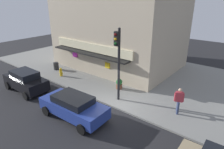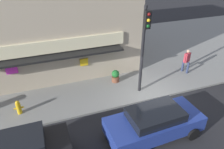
{
  "view_description": "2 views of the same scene",
  "coord_description": "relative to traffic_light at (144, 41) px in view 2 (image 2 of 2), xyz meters",
  "views": [
    {
      "loc": [
        7.4,
        -9.34,
        7.27
      ],
      "look_at": [
        -1.45,
        1.78,
        1.58
      ],
      "focal_mm": 31.48,
      "sensor_mm": 36.0,
      "label": 1
    },
    {
      "loc": [
        -5.6,
        -8.71,
        7.79
      ],
      "look_at": [
        -1.97,
        1.38,
        1.44
      ],
      "focal_mm": 33.92,
      "sensor_mm": 36.0,
      "label": 2
    }
  ],
  "objects": [
    {
      "name": "ground_plane",
      "position": [
        0.26,
        -0.95,
        -3.48
      ],
      "size": [
        55.22,
        55.22,
        0.0
      ],
      "primitive_type": "plane",
      "color": "#232326"
    },
    {
      "name": "sidewalk",
      "position": [
        0.26,
        5.59,
        -3.42
      ],
      "size": [
        36.82,
        13.07,
        0.12
      ],
      "primitive_type": "cube",
      "color": "gray",
      "rests_on": "ground_plane"
    },
    {
      "name": "corner_building",
      "position": [
        -4.89,
        6.75,
        0.74
      ],
      "size": [
        12.17,
        9.54,
        8.19
      ],
      "color": "tan",
      "rests_on": "sidewalk"
    },
    {
      "name": "traffic_light",
      "position": [
        0.0,
        0.0,
        0.0
      ],
      "size": [
        0.32,
        0.58,
        5.25
      ],
      "color": "black",
      "rests_on": "sidewalk"
    },
    {
      "name": "fire_hydrant",
      "position": [
        -7.06,
        0.35,
        -2.96
      ],
      "size": [
        0.49,
        0.25,
        0.81
      ],
      "color": "gold",
      "rests_on": "sidewalk"
    },
    {
      "name": "pedestrian",
      "position": [
        4.11,
        1.09,
        -2.39
      ],
      "size": [
        0.61,
        0.58,
        1.75
      ],
      "color": "navy",
      "rests_on": "sidewalk"
    },
    {
      "name": "potted_plant_by_doorway",
      "position": [
        -1.05,
        1.6,
        -2.94
      ],
      "size": [
        0.51,
        0.51,
        0.84
      ],
      "color": "brown",
      "rests_on": "sidewalk"
    },
    {
      "name": "parked_car_blue",
      "position": [
        -0.97,
        -3.37,
        -2.68
      ],
      "size": [
        4.64,
        2.23,
        1.5
      ],
      "color": "navy",
      "rests_on": "ground_plane"
    }
  ]
}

